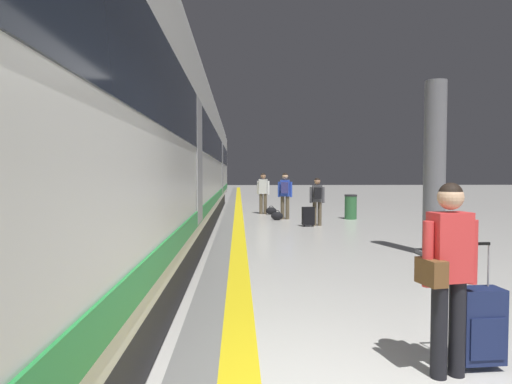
# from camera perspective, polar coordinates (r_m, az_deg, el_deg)

# --- Properties ---
(safety_line_strip) EXTENTS (0.36, 80.00, 0.01)m
(safety_line_strip) POSITION_cam_1_polar(r_m,az_deg,el_deg) (12.67, -2.24, -5.28)
(safety_line_strip) COLOR yellow
(safety_line_strip) RESTS_ON ground
(tactile_edge_band) EXTENTS (0.61, 80.00, 0.01)m
(tactile_edge_band) POSITION_cam_1_polar(r_m,az_deg,el_deg) (12.68, -3.72, -5.29)
(tactile_edge_band) COLOR slate
(tactile_edge_band) RESTS_ON ground
(high_speed_train) EXTENTS (2.94, 30.51, 4.97)m
(high_speed_train) POSITION_cam_1_polar(r_m,az_deg,el_deg) (12.20, -12.23, 6.12)
(high_speed_train) COLOR #38383D
(high_speed_train) RESTS_ON ground
(traveller_foreground) EXTENTS (0.53, 0.34, 1.63)m
(traveller_foreground) POSITION_cam_1_polar(r_m,az_deg,el_deg) (4.06, 23.40, -8.63)
(traveller_foreground) COLOR black
(traveller_foreground) RESTS_ON ground
(rolling_suitcase_foreground) EXTENTS (0.39, 0.26, 1.10)m
(rolling_suitcase_foreground) POSITION_cam_1_polar(r_m,az_deg,el_deg) (4.49, 26.80, -15.00)
(rolling_suitcase_foreground) COLOR #19234C
(rolling_suitcase_foreground) RESTS_ON ground
(passenger_near) EXTENTS (0.48, 0.31, 1.55)m
(passenger_near) POSITION_cam_1_polar(r_m,az_deg,el_deg) (14.49, 7.86, -0.69)
(passenger_near) COLOR brown
(passenger_near) RESTS_ON ground
(suitcase_near) EXTENTS (0.40, 0.27, 0.62)m
(suitcase_near) POSITION_cam_1_polar(r_m,az_deg,el_deg) (14.30, 6.71, -3.06)
(suitcase_near) COLOR black
(suitcase_near) RESTS_ON ground
(passenger_mid) EXTENTS (0.51, 0.29, 1.71)m
(passenger_mid) POSITION_cam_1_polar(r_m,az_deg,el_deg) (18.48, 0.92, 0.23)
(passenger_mid) COLOR brown
(passenger_mid) RESTS_ON ground
(duffel_bag_mid) EXTENTS (0.44, 0.26, 0.36)m
(duffel_bag_mid) POSITION_cam_1_polar(r_m,az_deg,el_deg) (18.31, 1.97, -2.42)
(duffel_bag_mid) COLOR black
(duffel_bag_mid) RESTS_ON ground
(passenger_far) EXTENTS (0.53, 0.37, 1.71)m
(passenger_far) POSITION_cam_1_polar(r_m,az_deg,el_deg) (16.41, 3.74, 0.03)
(passenger_far) COLOR brown
(passenger_far) RESTS_ON ground
(duffel_bag_far) EXTENTS (0.44, 0.26, 0.36)m
(duffel_bag_far) POSITION_cam_1_polar(r_m,az_deg,el_deg) (16.14, 2.72, -3.08)
(duffel_bag_far) COLOR black
(duffel_bag_far) RESTS_ON ground
(platform_pillar) EXTENTS (0.56, 0.56, 3.60)m
(platform_pillar) POSITION_cam_1_polar(r_m,az_deg,el_deg) (9.88, 21.92, 2.36)
(platform_pillar) COLOR slate
(platform_pillar) RESTS_ON ground
(waste_bin) EXTENTS (0.46, 0.46, 0.91)m
(waste_bin) POSITION_cam_1_polar(r_m,az_deg,el_deg) (16.81, 12.05, -1.87)
(waste_bin) COLOR #2D6638
(waste_bin) RESTS_ON ground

